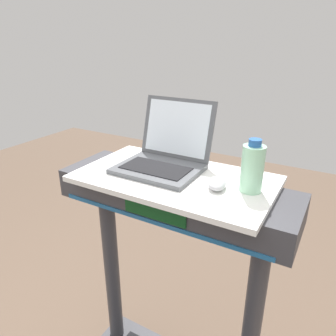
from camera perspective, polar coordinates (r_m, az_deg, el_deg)
name	(u,v)px	position (r m, az deg, el deg)	size (l,w,h in m)	color
desk_board	(175,179)	(1.17, 1.22, -1.91)	(0.71, 0.41, 0.02)	white
laptop	(165,155)	(1.22, -0.61, 2.37)	(0.31, 0.30, 0.25)	#515459
computer_mouse	(217,183)	(1.08, 8.76, -2.71)	(0.06, 0.10, 0.03)	#B2B2B7
water_bottle	(252,168)	(1.06, 14.85, 0.03)	(0.07, 0.07, 0.18)	#9EDBB2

